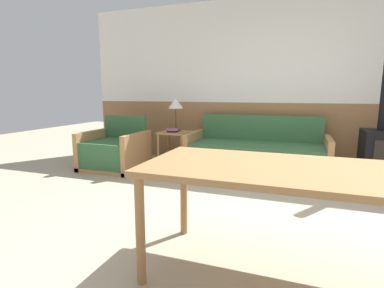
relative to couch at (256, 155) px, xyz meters
The scene contains 9 objects.
ground_plane 2.13m from the couch, 77.48° to the right, with size 16.00×16.00×0.00m, color #B2A58C.
wall_back 1.31m from the couch, 50.74° to the left, with size 7.20×0.06×2.70m.
couch is the anchor object (origin of this frame).
armchair 2.21m from the couch, 165.10° to the right, with size 0.91×0.81×0.82m.
side_table 1.35m from the couch, behind, with size 0.47×0.47×0.57m.
table_lamp 1.54m from the couch, behind, with size 0.25×0.25×0.55m.
book_stack 1.38m from the couch, behind, with size 0.21×0.19×0.06m.
dining_table 2.74m from the couch, 77.23° to the right, with size 1.89×0.85×0.74m.
wood_stove 1.64m from the couch, ahead, with size 0.46×0.55×2.35m.
Camera 1 is at (0.15, -2.46, 1.20)m, focal length 28.00 mm.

